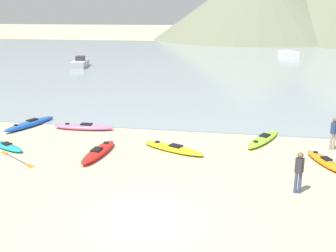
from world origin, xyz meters
name	(u,v)px	position (x,y,z in m)	size (l,w,h in m)	color
ground_plane	(146,217)	(0.00, 0.00, 0.00)	(400.00, 400.00, 0.00)	tan
bay_water	(219,59)	(0.00, 44.52, 0.03)	(160.00, 70.00, 0.06)	gray
far_hill_left	(257,2)	(6.29, 89.80, 8.75)	(49.74, 49.74, 17.50)	#6B7056
kayak_on_sand_0	(98,152)	(-3.47, 5.17, 0.16)	(0.95, 3.29, 0.36)	red
kayak_on_sand_1	(263,139)	(4.09, 8.54, 0.13)	(2.16, 3.54, 0.31)	#8CCC2D
kayak_on_sand_2	(30,124)	(-8.92, 8.91, 0.18)	(1.72, 3.56, 0.41)	blue
kayak_on_sand_3	(324,161)	(6.51, 5.79, 0.15)	(1.46, 2.68, 0.34)	orange
kayak_on_sand_4	(5,146)	(-8.21, 5.28, 0.12)	(2.62, 1.75, 0.29)	teal
kayak_on_sand_5	(173,148)	(-0.19, 6.32, 0.14)	(3.31, 2.08, 0.32)	yellow
kayak_on_sand_6	(84,127)	(-5.68, 8.91, 0.16)	(3.47, 0.85, 0.36)	#E5668C
person_near_foreground	(299,170)	(4.98, 2.67, 0.90)	(0.32, 0.27, 1.57)	#384260
person_near_waterline	(334,131)	(7.24, 7.84, 0.91)	(0.32, 0.28, 1.58)	gray
moored_boat_0	(289,54)	(9.76, 48.90, 0.49)	(2.74, 4.11, 0.86)	white
moored_boat_3	(80,63)	(-15.89, 33.31, 0.51)	(2.34, 4.25, 1.28)	#B2B2B7
loose_paddle	(16,159)	(-6.88, 3.98, 0.01)	(2.43, 1.66, 0.03)	black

